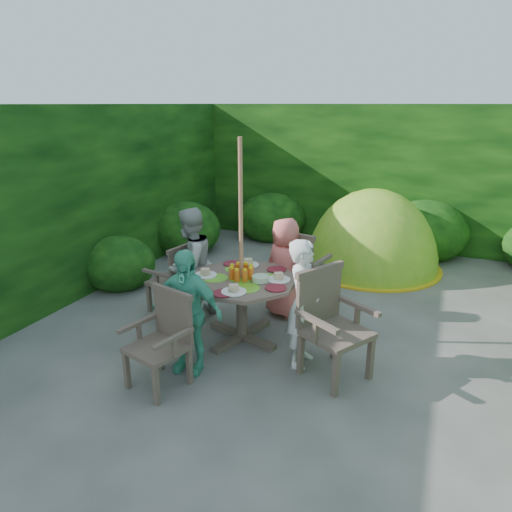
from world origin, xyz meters
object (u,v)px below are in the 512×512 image
at_px(child_right, 303,304).
at_px(garden_chair_left, 175,277).
at_px(patio_table, 242,288).
at_px(child_front, 187,311).
at_px(parasol_pole, 241,245).
at_px(garden_chair_right, 330,322).
at_px(garden_chair_front, 163,338).
at_px(child_left, 191,265).
at_px(child_back, 285,268).
at_px(garden_chair_back, 299,268).
at_px(dome_tent, 369,267).

bearing_deg(child_right, garden_chair_left, 73.63).
bearing_deg(patio_table, child_front, -106.62).
distance_m(parasol_pole, garden_chair_right, 1.23).
xyz_separation_m(garden_chair_right, child_front, (-1.28, -0.48, 0.09)).
height_order(parasol_pole, garden_chair_front, parasol_pole).
bearing_deg(child_left, garden_chair_front, 27.62).
distance_m(garden_chair_front, child_back, 1.91).
bearing_deg(parasol_pole, garden_chair_right, -15.18).
relative_size(garden_chair_back, child_back, 0.80).
height_order(child_back, dome_tent, dome_tent).
bearing_deg(garden_chair_back, garden_chair_front, 84.39).
height_order(garden_chair_right, child_back, child_back).
relative_size(garden_chair_back, child_front, 0.79).
bearing_deg(garden_chair_front, dome_tent, 87.52).
bearing_deg(patio_table, child_right, -16.39).
xyz_separation_m(garden_chair_right, dome_tent, (-0.14, 3.24, -0.54)).
xyz_separation_m(garden_chair_right, garden_chair_back, (-0.74, 1.33, -0.01)).
height_order(garden_chair_right, child_left, child_left).
bearing_deg(garden_chair_right, dome_tent, 32.93).
height_order(garden_chair_right, garden_chair_front, garden_chair_right).
bearing_deg(dome_tent, garden_chair_right, -74.35).
xyz_separation_m(patio_table, garden_chair_front, (-0.32, -1.06, -0.15)).
height_order(patio_table, garden_chair_right, garden_chair_right).
relative_size(garden_chair_right, child_back, 0.82).
bearing_deg(garden_chair_front, garden_chair_back, 87.94).
distance_m(garden_chair_front, child_right, 1.38).
xyz_separation_m(garden_chair_front, child_back, (0.54, 1.83, 0.15)).
height_order(child_right, child_left, child_left).
height_order(garden_chair_right, garden_chair_left, garden_chair_right).
height_order(patio_table, child_front, child_front).
distance_m(garden_chair_back, child_left, 1.37).
xyz_separation_m(garden_chair_left, child_front, (0.83, -1.09, 0.17)).
bearing_deg(child_left, dome_tent, 156.39).
bearing_deg(child_left, garden_chair_back, 135.26).
bearing_deg(child_back, child_right, 140.91).
xyz_separation_m(patio_table, garden_chair_left, (-1.06, 0.32, -0.15)).
xyz_separation_m(garden_chair_back, child_front, (-0.54, -1.81, 0.10)).
bearing_deg(garden_chair_front, garden_chair_right, 43.96).
relative_size(garden_chair_left, child_front, 0.69).
xyz_separation_m(parasol_pole, dome_tent, (0.91, 2.95, -1.10)).
height_order(child_left, dome_tent, child_left).
relative_size(child_left, child_back, 1.12).
bearing_deg(parasol_pole, garden_chair_left, 163.21).
bearing_deg(garden_chair_left, parasol_pole, 82.70).
height_order(patio_table, dome_tent, dome_tent).
distance_m(patio_table, garden_chair_back, 1.09).
xyz_separation_m(child_back, child_front, (-0.45, -1.54, 0.01)).
bearing_deg(dome_tent, child_left, -108.51).
bearing_deg(garden_chair_back, garden_chair_right, 130.05).
distance_m(parasol_pole, child_left, 0.90).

